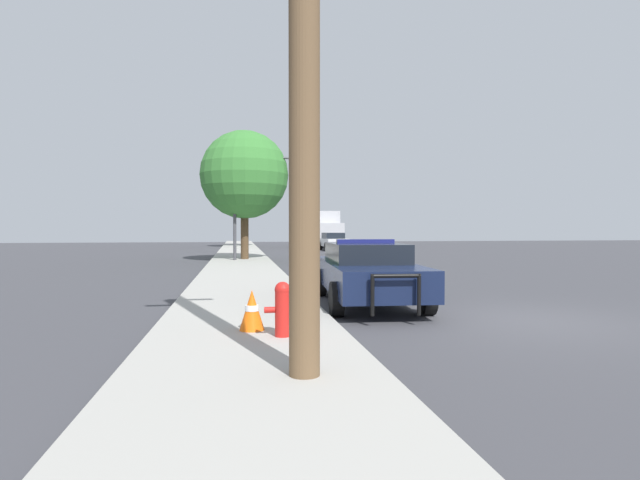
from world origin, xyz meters
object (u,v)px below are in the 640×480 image
at_px(fire_hydrant, 283,307).
at_px(traffic_cone, 252,310).
at_px(tree_sidewalk_mid, 244,175).
at_px(police_car, 367,271).
at_px(traffic_light, 259,186).
at_px(box_truck, 324,228).
at_px(tree_sidewalk_far, 244,193).
at_px(car_background_oncoming, 333,241).

xyz_separation_m(fire_hydrant, traffic_cone, (-0.43, 0.53, -0.11)).
bearing_deg(fire_hydrant, tree_sidewalk_mid, 90.88).
relative_size(police_car, traffic_cone, 8.18).
bearing_deg(police_car, traffic_light, -79.14).
bearing_deg(traffic_cone, traffic_light, 87.14).
bearing_deg(traffic_cone, tree_sidewalk_mid, 89.55).
distance_m(traffic_light, box_truck, 20.68).
bearing_deg(fire_hydrant, traffic_light, 88.59).
xyz_separation_m(police_car, traffic_cone, (-2.67, -3.16, -0.30)).
xyz_separation_m(tree_sidewalk_mid, tree_sidewalk_far, (0.19, 19.92, 0.45)).
xyz_separation_m(traffic_light, car_background_oncoming, (6.27, 12.76, -3.11)).
bearing_deg(tree_sidewalk_far, police_car, -86.17).
bearing_deg(box_truck, police_car, 82.19).
bearing_deg(car_background_oncoming, tree_sidewalk_far, -50.13).
distance_m(police_car, traffic_cone, 4.15).
distance_m(fire_hydrant, traffic_cone, 0.69).
relative_size(police_car, car_background_oncoming, 1.24).
bearing_deg(traffic_light, tree_sidewalk_far, 91.50).
distance_m(fire_hydrant, tree_sidewalk_mid, 19.16).
distance_m(police_car, box_truck, 34.15).
relative_size(fire_hydrant, car_background_oncoming, 0.19).
xyz_separation_m(car_background_oncoming, box_truck, (0.45, 6.69, 0.98)).
xyz_separation_m(traffic_light, tree_sidewalk_far, (-0.54, 20.65, 1.07)).
bearing_deg(car_background_oncoming, tree_sidewalk_mid, 58.89).
height_order(police_car, traffic_cone, police_car).
height_order(tree_sidewalk_far, traffic_cone, tree_sidewalk_far).
bearing_deg(tree_sidewalk_mid, tree_sidewalk_far, 89.45).
xyz_separation_m(police_car, car_background_oncoming, (4.47, 27.09, -0.02)).
bearing_deg(fire_hydrant, police_car, 58.69).
bearing_deg(fire_hydrant, car_background_oncoming, 77.70).
relative_size(fire_hydrant, box_truck, 0.12).
bearing_deg(police_car, car_background_oncoming, -95.66).
distance_m(traffic_light, car_background_oncoming, 14.55).
bearing_deg(fire_hydrant, box_truck, 79.18).
relative_size(box_truck, traffic_cone, 10.91).
relative_size(police_car, tree_sidewalk_mid, 0.78).
height_order(fire_hydrant, traffic_cone, fire_hydrant).
bearing_deg(box_truck, car_background_oncoming, 86.63).
xyz_separation_m(box_truck, tree_sidewalk_mid, (-7.45, -18.71, 2.75)).
distance_m(car_background_oncoming, tree_sidewalk_far, 11.23).
distance_m(fire_hydrant, box_truck, 38.16).
xyz_separation_m(police_car, box_truck, (4.92, 33.78, 0.96)).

